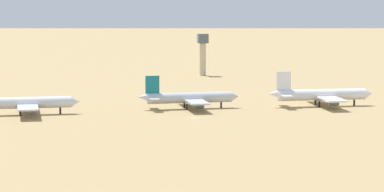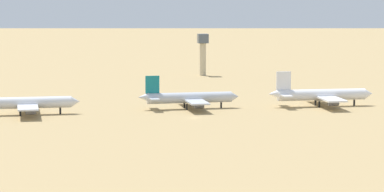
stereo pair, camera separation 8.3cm
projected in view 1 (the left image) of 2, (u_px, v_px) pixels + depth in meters
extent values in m
plane|color=tan|center=(194.00, 118.00, 327.92)|extent=(4000.00, 4000.00, 0.00)
cylinder|color=silver|center=(24.00, 103.00, 335.50)|extent=(32.99, 5.52, 4.11)
cone|color=silver|center=(75.00, 102.00, 338.76)|extent=(3.24, 4.03, 3.90)
cube|color=silver|center=(27.00, 104.00, 335.76)|extent=(8.39, 33.12, 0.57)
cylinder|color=slate|center=(30.00, 106.00, 343.63)|extent=(3.79, 2.42, 2.26)
cylinder|color=slate|center=(31.00, 111.00, 328.60)|extent=(3.79, 2.42, 2.26)
cylinder|color=black|center=(60.00, 111.00, 338.15)|extent=(0.72, 0.72, 2.26)
cylinder|color=black|center=(20.00, 111.00, 338.00)|extent=(0.72, 0.72, 2.26)
cylinder|color=black|center=(20.00, 113.00, 333.19)|extent=(0.72, 0.72, 2.26)
cylinder|color=silver|center=(189.00, 98.00, 351.74)|extent=(31.88, 5.96, 3.96)
cone|color=silver|center=(235.00, 97.00, 355.22)|extent=(3.20, 3.94, 3.76)
cone|color=silver|center=(143.00, 97.00, 348.19)|extent=(4.17, 3.61, 3.37)
cube|color=#14727A|center=(152.00, 85.00, 348.33)|extent=(5.17, 0.82, 6.44)
cube|color=silver|center=(151.00, 96.00, 352.74)|extent=(3.59, 6.92, 0.36)
cube|color=silver|center=(154.00, 99.00, 345.04)|extent=(3.59, 6.92, 0.36)
cube|color=silver|center=(192.00, 99.00, 352.01)|extent=(8.73, 32.05, 0.55)
cylinder|color=slate|center=(191.00, 100.00, 359.59)|extent=(3.70, 2.40, 2.18)
cylinder|color=slate|center=(199.00, 105.00, 345.15)|extent=(3.70, 2.40, 2.18)
cylinder|color=black|center=(221.00, 105.00, 354.53)|extent=(0.69, 0.69, 2.18)
cylinder|color=black|center=(184.00, 105.00, 354.11)|extent=(0.69, 0.69, 2.18)
cylinder|color=black|center=(187.00, 107.00, 349.48)|extent=(0.69, 0.69, 2.18)
cylinder|color=white|center=(322.00, 95.00, 358.80)|extent=(34.02, 5.03, 4.24)
cone|color=white|center=(368.00, 94.00, 361.80)|extent=(3.27, 4.10, 4.03)
cone|color=white|center=(274.00, 94.00, 355.72)|extent=(4.32, 3.70, 3.61)
cube|color=white|center=(284.00, 81.00, 355.73)|extent=(5.52, 0.66, 6.89)
cube|color=white|center=(281.00, 93.00, 360.49)|extent=(3.56, 7.29, 0.38)
cube|color=white|center=(286.00, 96.00, 352.18)|extent=(3.56, 7.29, 0.38)
cube|color=white|center=(324.00, 96.00, 359.04)|extent=(8.00, 34.09, 0.59)
cylinder|color=slate|center=(321.00, 98.00, 367.18)|extent=(3.87, 2.42, 2.33)
cylinder|color=slate|center=(333.00, 103.00, 351.60)|extent=(3.87, 2.42, 2.33)
cylinder|color=black|center=(354.00, 103.00, 361.28)|extent=(0.74, 0.74, 2.33)
cylinder|color=black|center=(315.00, 103.00, 361.41)|extent=(0.74, 0.74, 2.33)
cylinder|color=black|center=(319.00, 104.00, 356.43)|extent=(0.74, 0.74, 2.33)
cylinder|color=#C6B793|center=(203.00, 59.00, 480.12)|extent=(3.20, 3.20, 16.41)
cube|color=#4C5660|center=(203.00, 38.00, 478.89)|extent=(5.20, 5.20, 4.63)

